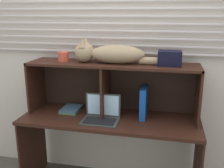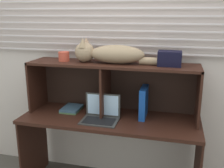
{
  "view_description": "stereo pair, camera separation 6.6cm",
  "coord_description": "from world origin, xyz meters",
  "views": [
    {
      "loc": [
        0.5,
        -1.94,
        1.67
      ],
      "look_at": [
        0.0,
        0.32,
        1.05
      ],
      "focal_mm": 41.9,
      "sensor_mm": 36.0,
      "label": 1
    },
    {
      "loc": [
        0.57,
        -1.93,
        1.67
      ],
      "look_at": [
        0.0,
        0.32,
        1.05
      ],
      "focal_mm": 41.9,
      "sensor_mm": 36.0,
      "label": 2
    }
  ],
  "objects": [
    {
      "name": "storage_box",
      "position": [
        0.5,
        0.32,
        1.3
      ],
      "size": [
        0.2,
        0.14,
        0.13
      ],
      "primitive_type": "cube",
      "color": "black",
      "rests_on": "hutch_shelf_unit"
    },
    {
      "name": "binder_upright",
      "position": [
        0.3,
        0.32,
        0.89
      ],
      "size": [
        0.05,
        0.24,
        0.28
      ],
      "primitive_type": "cube",
      "color": "#14419A",
      "rests_on": "desk"
    },
    {
      "name": "hutch_shelf_unit",
      "position": [
        -0.01,
        0.36,
        1.09
      ],
      "size": [
        1.55,
        0.36,
        0.49
      ],
      "color": "black",
      "rests_on": "desk"
    },
    {
      "name": "desk",
      "position": [
        0.0,
        0.22,
        0.61
      ],
      "size": [
        1.62,
        0.57,
        0.75
      ],
      "color": "black",
      "rests_on": "ground"
    },
    {
      "name": "cat",
      "position": [
        -0.02,
        0.32,
        1.33
      ],
      "size": [
        0.89,
        0.19,
        0.22
      ],
      "color": "#997F63",
      "rests_on": "hutch_shelf_unit"
    },
    {
      "name": "small_basket",
      "position": [
        -0.47,
        0.32,
        1.28
      ],
      "size": [
        0.1,
        0.1,
        0.09
      ],
      "primitive_type": "cylinder",
      "color": "#C24734",
      "rests_on": "hutch_shelf_unit"
    },
    {
      "name": "back_panel_with_blinds",
      "position": [
        0.0,
        0.55,
        1.26
      ],
      "size": [
        4.4,
        0.08,
        2.5
      ],
      "color": "beige",
      "rests_on": "ground"
    },
    {
      "name": "laptop",
      "position": [
        -0.06,
        0.16,
        0.8
      ],
      "size": [
        0.32,
        0.23,
        0.22
      ],
      "color": "#343434",
      "rests_on": "desk"
    },
    {
      "name": "book_stack",
      "position": [
        -0.41,
        0.32,
        0.77
      ],
      "size": [
        0.17,
        0.23,
        0.03
      ],
      "color": "#446842",
      "rests_on": "desk"
    }
  ]
}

